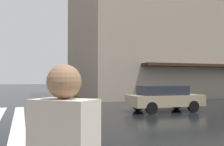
{
  "coord_description": "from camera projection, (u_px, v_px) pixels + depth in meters",
  "views": [
    {
      "loc": [
        -7.49,
        -0.2,
        1.73
      ],
      "look_at": [
        5.76,
        -4.71,
        2.1
      ],
      "focal_mm": 42.72,
      "sensor_mm": 36.0,
      "label": 1
    }
  ],
  "objects": [
    {
      "name": "car_champagne",
      "position": [
        164.0,
        98.0,
        14.67
      ],
      "size": [
        1.85,
        4.1,
        1.41
      ],
      "color": "tan",
      "rests_on": "ground_plane"
    },
    {
      "name": "haussmann_block_corner",
      "position": [
        181.0,
        19.0,
        31.75
      ],
      "size": [
        15.67,
        24.73,
        18.39
      ],
      "color": "tan",
      "rests_on": "ground_plane"
    },
    {
      "name": "ground_plane",
      "position": [
        13.0,
        146.0,
        6.98
      ],
      "size": [
        220.0,
        220.0,
        0.0
      ],
      "primitive_type": "plane",
      "color": "black"
    }
  ]
}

